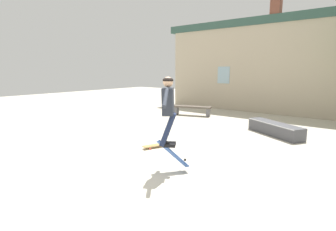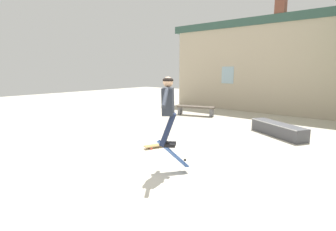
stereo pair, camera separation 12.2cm
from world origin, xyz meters
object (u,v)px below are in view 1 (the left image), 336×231
object	(u,v)px
skate_ledge	(275,129)
skater	(168,105)
skateboard_flipping	(173,154)
park_bench	(192,108)
skateboard_resting	(157,145)

from	to	relation	value
skate_ledge	skater	xyz separation A→B (m)	(-0.77, -4.75, 1.24)
skate_ledge	skateboard_flipping	size ratio (longest dim) A/B	3.14
skateboard_flipping	skate_ledge	bearing A→B (deg)	43.21
skate_ledge	skateboard_flipping	distance (m)	4.73
park_bench	skater	xyz separation A→B (m)	(3.53, -6.20, 1.11)
skateboard_flipping	skateboard_resting	size ratio (longest dim) A/B	0.78
skate_ledge	skateboard_resting	world-z (taller)	skate_ledge
skateboard_flipping	skateboard_resting	world-z (taller)	skateboard_flipping
skate_ledge	park_bench	bearing A→B (deg)	-167.98
skateboard_resting	skater	bearing A→B (deg)	70.38
skater	skateboard_resting	bearing A→B (deg)	106.77
park_bench	skateboard_flipping	world-z (taller)	skateboard_flipping
park_bench	skater	bearing A→B (deg)	-77.38
skateboard_flipping	park_bench	bearing A→B (deg)	82.16
skateboard_flipping	skateboard_resting	xyz separation A→B (m)	(-1.44, 1.11, -0.33)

